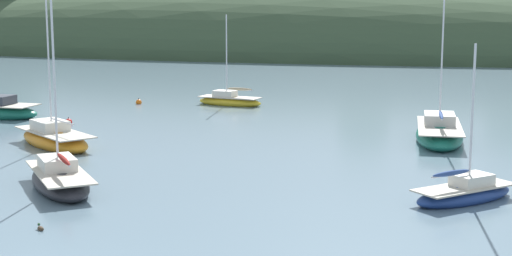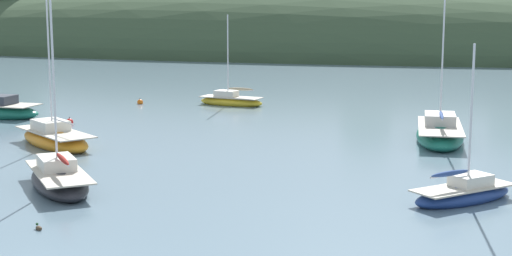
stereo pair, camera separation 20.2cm
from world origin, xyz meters
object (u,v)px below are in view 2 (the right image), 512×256
sailboat_teal_outer (440,134)px  mooring_buoy_channel (70,122)px  sailboat_blue_center (55,138)px  sailboat_navy_dinghy (59,179)px  duck_trailing (39,228)px  mooring_buoy_outer (140,102)px  sailboat_grey_yawl (464,193)px  sailboat_yellow_far (231,101)px

sailboat_teal_outer → mooring_buoy_channel: sailboat_teal_outer is taller
sailboat_blue_center → sailboat_teal_outer: size_ratio=0.95×
sailboat_blue_center → sailboat_navy_dinghy: (5.31, -8.05, -0.01)m
sailboat_blue_center → duck_trailing: bearing=-59.5°
sailboat_navy_dinghy → mooring_buoy_channel: (-8.46, 14.65, -0.26)m
mooring_buoy_outer → mooring_buoy_channel: bearing=-89.6°
sailboat_blue_center → mooring_buoy_outer: size_ratio=15.04×
sailboat_grey_yawl → sailboat_teal_outer: sailboat_teal_outer is taller
sailboat_grey_yawl → sailboat_yellow_far: size_ratio=0.90×
sailboat_grey_yawl → duck_trailing: 15.49m
sailboat_yellow_far → mooring_buoy_outer: (-6.61, -1.47, -0.21)m
mooring_buoy_outer → mooring_buoy_channel: size_ratio=1.00×
sailboat_navy_dinghy → sailboat_yellow_far: (-1.92, 26.02, -0.05)m
sailboat_blue_center → sailboat_yellow_far: (3.39, 17.97, -0.06)m
sailboat_navy_dinghy → sailboat_yellow_far: size_ratio=1.23×
duck_trailing → sailboat_grey_yawl: bearing=31.4°
sailboat_blue_center → sailboat_yellow_far: bearing=79.3°
sailboat_yellow_far → mooring_buoy_channel: 13.11m
sailboat_blue_center → sailboat_grey_yawl: (21.00, -5.16, -0.07)m
sailboat_teal_outer → mooring_buoy_channel: size_ratio=15.79×
sailboat_yellow_far → sailboat_teal_outer: size_ratio=0.79×
mooring_buoy_outer → sailboat_teal_outer: bearing=-22.1°
sailboat_navy_dinghy → sailboat_teal_outer: bearing=48.1°
mooring_buoy_channel → duck_trailing: size_ratio=1.39×
duck_trailing → sailboat_yellow_far: bearing=98.0°
sailboat_grey_yawl → sailboat_yellow_far: bearing=127.3°
sailboat_yellow_far → mooring_buoy_channel: bearing=-119.9°
sailboat_grey_yawl → mooring_buoy_channel: size_ratio=11.31×
sailboat_yellow_far → mooring_buoy_outer: bearing=-167.5°
duck_trailing → sailboat_teal_outer: bearing=61.1°
sailboat_navy_dinghy → sailboat_grey_yawl: 15.95m
sailboat_navy_dinghy → mooring_buoy_outer: size_ratio=15.43×
sailboat_blue_center → duck_trailing: size_ratio=20.93×
mooring_buoy_channel → duck_trailing: 22.64m
sailboat_blue_center → sailboat_grey_yawl: bearing=-13.8°
sailboat_yellow_far → sailboat_grey_yawl: bearing=-52.7°
sailboat_blue_center → mooring_buoy_outer: (-3.22, 16.50, -0.27)m
sailboat_teal_outer → sailboat_blue_center: bearing=-158.9°
duck_trailing → sailboat_navy_dinghy: bearing=115.4°
sailboat_grey_yawl → duck_trailing: (-13.22, -8.06, -0.26)m
sailboat_navy_dinghy → sailboat_yellow_far: sailboat_navy_dinghy is taller
sailboat_grey_yawl → sailboat_teal_outer: (-1.84, 12.56, 0.12)m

